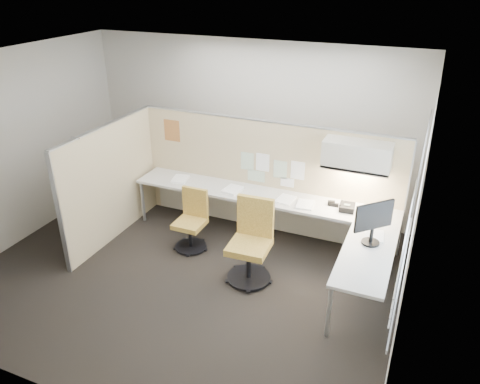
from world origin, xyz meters
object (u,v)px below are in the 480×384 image
at_px(chair_right, 251,244).
at_px(phone, 347,207).
at_px(desk, 279,211).
at_px(chair_left, 192,222).
at_px(monitor, 373,221).

distance_m(chair_right, phone, 1.45).
distance_m(desk, phone, 0.96).
xyz_separation_m(desk, chair_right, (-0.10, -0.85, -0.09)).
bearing_deg(desk, chair_right, -96.40).
height_order(chair_right, phone, chair_right).
relative_size(chair_left, phone, 4.08).
bearing_deg(chair_right, desk, 80.74).
relative_size(chair_left, chair_right, 0.81).
bearing_deg(chair_left, monitor, -2.66).
bearing_deg(chair_right, chair_left, 158.37).
xyz_separation_m(desk, chair_left, (-1.18, -0.49, -0.19)).
xyz_separation_m(desk, phone, (0.93, 0.13, 0.18)).
height_order(desk, phone, phone).
xyz_separation_m(chair_right, phone, (1.03, 0.99, 0.27)).
height_order(desk, chair_right, chair_right).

